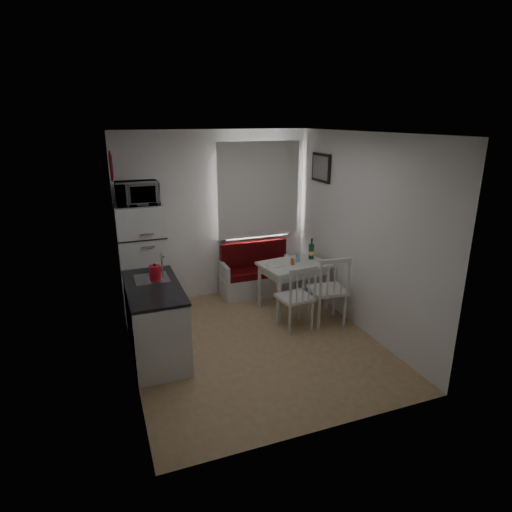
{
  "coord_description": "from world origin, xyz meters",
  "views": [
    {
      "loc": [
        -1.7,
        -4.59,
        2.76
      ],
      "look_at": [
        0.22,
        0.5,
        0.99
      ],
      "focal_mm": 30.0,
      "sensor_mm": 36.0,
      "label": 1
    }
  ],
  "objects_px": {
    "dining_table": "(294,268)",
    "bench": "(257,277)",
    "kitchen_counter": "(156,320)",
    "kettle": "(155,273)",
    "fridge": "(143,260)",
    "chair_right": "(332,283)",
    "wine_bottle": "(311,249)",
    "chair_left": "(298,291)",
    "microwave": "(137,193)"
  },
  "relations": [
    {
      "from": "dining_table",
      "to": "kettle",
      "type": "bearing_deg",
      "value": -174.65
    },
    {
      "from": "chair_left",
      "to": "wine_bottle",
      "type": "relative_size",
      "value": 1.56
    },
    {
      "from": "chair_right",
      "to": "kettle",
      "type": "xyz_separation_m",
      "value": [
        -2.32,
        0.17,
        0.39
      ]
    },
    {
      "from": "bench",
      "to": "dining_table",
      "type": "height_order",
      "value": "bench"
    },
    {
      "from": "kitchen_counter",
      "to": "microwave",
      "type": "distance_m",
      "value": 1.79
    },
    {
      "from": "dining_table",
      "to": "fridge",
      "type": "relative_size",
      "value": 0.64
    },
    {
      "from": "chair_left",
      "to": "microwave",
      "type": "bearing_deg",
      "value": 140.09
    },
    {
      "from": "kitchen_counter",
      "to": "fridge",
      "type": "bearing_deg",
      "value": 89.1
    },
    {
      "from": "chair_right",
      "to": "fridge",
      "type": "xyz_separation_m",
      "value": [
        -2.35,
        1.3,
        0.2
      ]
    },
    {
      "from": "kitchen_counter",
      "to": "kettle",
      "type": "height_order",
      "value": "kitchen_counter"
    },
    {
      "from": "kitchen_counter",
      "to": "dining_table",
      "type": "xyz_separation_m",
      "value": [
        2.12,
        0.62,
        0.18
      ]
    },
    {
      "from": "kettle",
      "to": "fridge",
      "type": "bearing_deg",
      "value": 91.52
    },
    {
      "from": "kitchen_counter",
      "to": "chair_left",
      "type": "height_order",
      "value": "kitchen_counter"
    },
    {
      "from": "microwave",
      "to": "kettle",
      "type": "relative_size",
      "value": 2.59
    },
    {
      "from": "kitchen_counter",
      "to": "chair_left",
      "type": "relative_size",
      "value": 2.66
    },
    {
      "from": "fridge",
      "to": "wine_bottle",
      "type": "relative_size",
      "value": 5.13
    },
    {
      "from": "kitchen_counter",
      "to": "fridge",
      "type": "height_order",
      "value": "fridge"
    },
    {
      "from": "fridge",
      "to": "kettle",
      "type": "distance_m",
      "value": 1.15
    },
    {
      "from": "kitchen_counter",
      "to": "chair_left",
      "type": "bearing_deg",
      "value": -1.53
    },
    {
      "from": "kitchen_counter",
      "to": "bench",
      "type": "distance_m",
      "value": 2.26
    },
    {
      "from": "bench",
      "to": "kettle",
      "type": "xyz_separation_m",
      "value": [
        -1.76,
        -1.24,
        0.73
      ]
    },
    {
      "from": "chair_left",
      "to": "chair_right",
      "type": "bearing_deg",
      "value": -6.78
    },
    {
      "from": "bench",
      "to": "microwave",
      "type": "xyz_separation_m",
      "value": [
        -1.79,
        -0.16,
        1.51
      ]
    },
    {
      "from": "dining_table",
      "to": "wine_bottle",
      "type": "xyz_separation_m",
      "value": [
        0.33,
        0.1,
        0.24
      ]
    },
    {
      "from": "dining_table",
      "to": "kettle",
      "type": "height_order",
      "value": "kettle"
    },
    {
      "from": "bench",
      "to": "wine_bottle",
      "type": "bearing_deg",
      "value": -44.77
    },
    {
      "from": "kitchen_counter",
      "to": "chair_left",
      "type": "xyz_separation_m",
      "value": [
        1.87,
        -0.05,
        0.12
      ]
    },
    {
      "from": "bench",
      "to": "microwave",
      "type": "bearing_deg",
      "value": -174.97
    },
    {
      "from": "kitchen_counter",
      "to": "fridge",
      "type": "distance_m",
      "value": 1.3
    },
    {
      "from": "chair_right",
      "to": "wine_bottle",
      "type": "distance_m",
      "value": 0.82
    },
    {
      "from": "wine_bottle",
      "to": "chair_right",
      "type": "bearing_deg",
      "value": -96.11
    },
    {
      "from": "kitchen_counter",
      "to": "chair_right",
      "type": "height_order",
      "value": "kitchen_counter"
    },
    {
      "from": "dining_table",
      "to": "bench",
      "type": "bearing_deg",
      "value": 104.45
    },
    {
      "from": "bench",
      "to": "wine_bottle",
      "type": "height_order",
      "value": "wine_bottle"
    },
    {
      "from": "kettle",
      "to": "bench",
      "type": "bearing_deg",
      "value": 35.14
    },
    {
      "from": "kitchen_counter",
      "to": "microwave",
      "type": "height_order",
      "value": "microwave"
    },
    {
      "from": "fridge",
      "to": "microwave",
      "type": "relative_size",
      "value": 2.9
    },
    {
      "from": "dining_table",
      "to": "chair_right",
      "type": "distance_m",
      "value": 0.72
    },
    {
      "from": "chair_right",
      "to": "wine_bottle",
      "type": "height_order",
      "value": "wine_bottle"
    },
    {
      "from": "dining_table",
      "to": "wine_bottle",
      "type": "height_order",
      "value": "wine_bottle"
    },
    {
      "from": "bench",
      "to": "microwave",
      "type": "relative_size",
      "value": 2.1
    },
    {
      "from": "kettle",
      "to": "wine_bottle",
      "type": "bearing_deg",
      "value": 14.08
    },
    {
      "from": "chair_right",
      "to": "bench",
      "type": "bearing_deg",
      "value": 117.48
    },
    {
      "from": "bench",
      "to": "kettle",
      "type": "distance_m",
      "value": 2.27
    },
    {
      "from": "kitchen_counter",
      "to": "kettle",
      "type": "relative_size",
      "value": 6.08
    },
    {
      "from": "microwave",
      "to": "kettle",
      "type": "height_order",
      "value": "microwave"
    },
    {
      "from": "chair_right",
      "to": "dining_table",
      "type": "bearing_deg",
      "value": 116.24
    },
    {
      "from": "microwave",
      "to": "kettle",
      "type": "bearing_deg",
      "value": -88.41
    },
    {
      "from": "dining_table",
      "to": "microwave",
      "type": "height_order",
      "value": "microwave"
    },
    {
      "from": "wine_bottle",
      "to": "fridge",
      "type": "bearing_deg",
      "value": 167.72
    }
  ]
}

